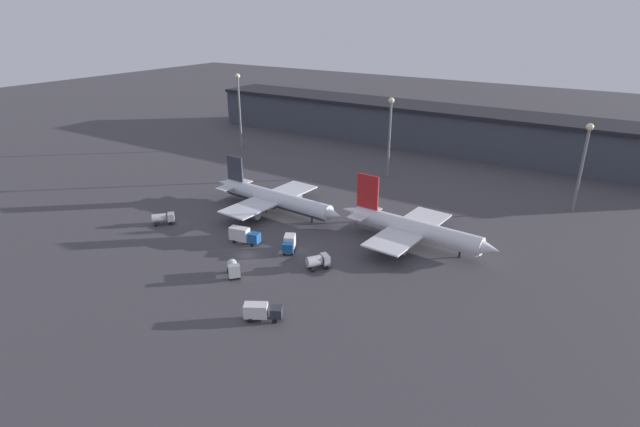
{
  "coord_description": "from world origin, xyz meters",
  "views": [
    {
      "loc": [
        65.05,
        -71.48,
        48.86
      ],
      "look_at": [
        8.42,
        15.96,
        6.0
      ],
      "focal_mm": 28.0,
      "sensor_mm": 36.0,
      "label": 1
    }
  ],
  "objects_px": {
    "service_vehicle_0": "(233,269)",
    "service_vehicle_3": "(244,235)",
    "airplane_1": "(414,229)",
    "service_vehicle_4": "(318,261)",
    "service_vehicle_1": "(289,243)",
    "service_vehicle_5": "(163,218)",
    "airplane_0": "(274,199)",
    "service_vehicle_2": "(261,311)"
  },
  "relations": [
    {
      "from": "airplane_1",
      "to": "service_vehicle_1",
      "type": "relative_size",
      "value": 7.03
    },
    {
      "from": "airplane_0",
      "to": "service_vehicle_4",
      "type": "relative_size",
      "value": 8.26
    },
    {
      "from": "service_vehicle_0",
      "to": "service_vehicle_5",
      "type": "distance_m",
      "value": 33.41
    },
    {
      "from": "service_vehicle_0",
      "to": "service_vehicle_3",
      "type": "bearing_deg",
      "value": 163.72
    },
    {
      "from": "airplane_0",
      "to": "service_vehicle_1",
      "type": "bearing_deg",
      "value": -40.63
    },
    {
      "from": "service_vehicle_4",
      "to": "service_vehicle_5",
      "type": "xyz_separation_m",
      "value": [
        -43.97,
        -1.71,
        -0.04
      ]
    },
    {
      "from": "service_vehicle_4",
      "to": "service_vehicle_5",
      "type": "height_order",
      "value": "service_vehicle_4"
    },
    {
      "from": "service_vehicle_2",
      "to": "service_vehicle_3",
      "type": "xyz_separation_m",
      "value": [
        -22.35,
        21.17,
        0.28
      ]
    },
    {
      "from": "service_vehicle_0",
      "to": "service_vehicle_4",
      "type": "xyz_separation_m",
      "value": [
        12.1,
        11.73,
        -0.02
      ]
    },
    {
      "from": "airplane_0",
      "to": "service_vehicle_3",
      "type": "xyz_separation_m",
      "value": [
        5.94,
        -18.89,
        -1.49
      ]
    },
    {
      "from": "airplane_1",
      "to": "service_vehicle_3",
      "type": "relative_size",
      "value": 5.18
    },
    {
      "from": "airplane_0",
      "to": "service_vehicle_2",
      "type": "relative_size",
      "value": 6.39
    },
    {
      "from": "service_vehicle_0",
      "to": "service_vehicle_1",
      "type": "relative_size",
      "value": 0.88
    },
    {
      "from": "service_vehicle_1",
      "to": "service_vehicle_5",
      "type": "relative_size",
      "value": 1.03
    },
    {
      "from": "service_vehicle_5",
      "to": "airplane_0",
      "type": "bearing_deg",
      "value": 3.07
    },
    {
      "from": "airplane_1",
      "to": "service_vehicle_1",
      "type": "xyz_separation_m",
      "value": [
        -21.0,
        -18.03,
        -1.69
      ]
    },
    {
      "from": "service_vehicle_0",
      "to": "service_vehicle_3",
      "type": "xyz_separation_m",
      "value": [
        -8.26,
        12.55,
        0.32
      ]
    },
    {
      "from": "airplane_0",
      "to": "airplane_1",
      "type": "distance_m",
      "value": 37.95
    },
    {
      "from": "airplane_1",
      "to": "service_vehicle_5",
      "type": "distance_m",
      "value": 60.14
    },
    {
      "from": "service_vehicle_3",
      "to": "service_vehicle_4",
      "type": "xyz_separation_m",
      "value": [
        20.36,
        -0.82,
        -0.35
      ]
    },
    {
      "from": "service_vehicle_3",
      "to": "service_vehicle_5",
      "type": "xyz_separation_m",
      "value": [
        -23.61,
        -2.53,
        -0.39
      ]
    },
    {
      "from": "service_vehicle_1",
      "to": "service_vehicle_5",
      "type": "height_order",
      "value": "service_vehicle_1"
    },
    {
      "from": "service_vehicle_0",
      "to": "service_vehicle_1",
      "type": "height_order",
      "value": "service_vehicle_1"
    },
    {
      "from": "airplane_0",
      "to": "service_vehicle_3",
      "type": "height_order",
      "value": "airplane_0"
    },
    {
      "from": "airplane_0",
      "to": "service_vehicle_0",
      "type": "distance_m",
      "value": 34.55
    },
    {
      "from": "airplane_0",
      "to": "service_vehicle_0",
      "type": "relative_size",
      "value": 8.83
    },
    {
      "from": "airplane_1",
      "to": "service_vehicle_5",
      "type": "xyz_separation_m",
      "value": [
        -55.59,
        -22.87,
        -1.96
      ]
    },
    {
      "from": "airplane_1",
      "to": "service_vehicle_0",
      "type": "height_order",
      "value": "airplane_1"
    },
    {
      "from": "service_vehicle_2",
      "to": "service_vehicle_5",
      "type": "bearing_deg",
      "value": 127.14
    },
    {
      "from": "service_vehicle_4",
      "to": "service_vehicle_5",
      "type": "relative_size",
      "value": 0.97
    },
    {
      "from": "service_vehicle_0",
      "to": "service_vehicle_2",
      "type": "height_order",
      "value": "service_vehicle_0"
    },
    {
      "from": "service_vehicle_5",
      "to": "service_vehicle_4",
      "type": "bearing_deg",
      "value": -45.18
    },
    {
      "from": "service_vehicle_2",
      "to": "service_vehicle_1",
      "type": "bearing_deg",
      "value": 85.05
    },
    {
      "from": "service_vehicle_0",
      "to": "airplane_0",
      "type": "bearing_deg",
      "value": 154.69
    },
    {
      "from": "airplane_1",
      "to": "service_vehicle_4",
      "type": "xyz_separation_m",
      "value": [
        -11.62,
        -21.17,
        -1.92
      ]
    },
    {
      "from": "service_vehicle_3",
      "to": "service_vehicle_4",
      "type": "relative_size",
      "value": 1.45
    },
    {
      "from": "airplane_0",
      "to": "service_vehicle_4",
      "type": "distance_m",
      "value": 32.92
    },
    {
      "from": "service_vehicle_2",
      "to": "service_vehicle_5",
      "type": "xyz_separation_m",
      "value": [
        -45.96,
        18.64,
        -0.11
      ]
    },
    {
      "from": "airplane_0",
      "to": "service_vehicle_5",
      "type": "xyz_separation_m",
      "value": [
        -17.67,
        -21.42,
        -1.88
      ]
    },
    {
      "from": "service_vehicle_2",
      "to": "service_vehicle_3",
      "type": "bearing_deg",
      "value": 105.76
    },
    {
      "from": "service_vehicle_2",
      "to": "service_vehicle_5",
      "type": "height_order",
      "value": "service_vehicle_2"
    },
    {
      "from": "service_vehicle_1",
      "to": "service_vehicle_5",
      "type": "bearing_deg",
      "value": -109.82
    }
  ]
}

